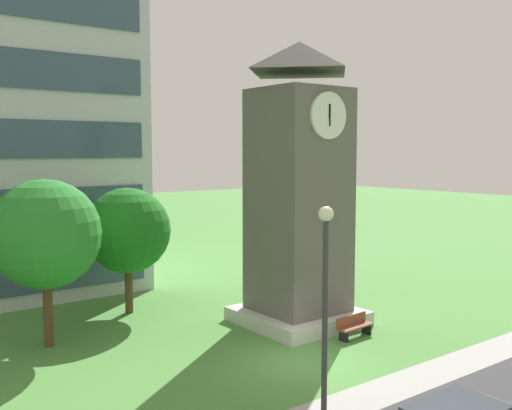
{
  "coord_description": "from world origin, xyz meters",
  "views": [
    {
      "loc": [
        -13.44,
        -14.95,
        7.43
      ],
      "look_at": [
        1.52,
        4.81,
        5.15
      ],
      "focal_mm": 41.15,
      "sensor_mm": 36.0,
      "label": 1
    }
  ],
  "objects_px": {
    "clock_tower": "(299,199)",
    "tree_streetside": "(128,231)",
    "park_bench": "(354,326)",
    "tree_near_tower": "(46,234)",
    "street_lamp": "(325,305)"
  },
  "relations": [
    {
      "from": "clock_tower",
      "to": "street_lamp",
      "type": "distance_m",
      "value": 11.41
    },
    {
      "from": "clock_tower",
      "to": "tree_streetside",
      "type": "distance_m",
      "value": 8.01
    },
    {
      "from": "park_bench",
      "to": "tree_streetside",
      "type": "relative_size",
      "value": 0.32
    },
    {
      "from": "clock_tower",
      "to": "street_lamp",
      "type": "xyz_separation_m",
      "value": [
        -6.96,
        -8.89,
        -1.62
      ]
    },
    {
      "from": "clock_tower",
      "to": "park_bench",
      "type": "bearing_deg",
      "value": -80.68
    },
    {
      "from": "tree_near_tower",
      "to": "tree_streetside",
      "type": "height_order",
      "value": "tree_near_tower"
    },
    {
      "from": "park_bench",
      "to": "tree_near_tower",
      "type": "bearing_deg",
      "value": 148.14
    },
    {
      "from": "tree_near_tower",
      "to": "tree_streetside",
      "type": "xyz_separation_m",
      "value": [
        4.48,
        2.52,
        -0.5
      ]
    },
    {
      "from": "clock_tower",
      "to": "tree_streetside",
      "type": "relative_size",
      "value": 2.07
    },
    {
      "from": "clock_tower",
      "to": "street_lamp",
      "type": "relative_size",
      "value": 1.95
    },
    {
      "from": "street_lamp",
      "to": "clock_tower",
      "type": "bearing_deg",
      "value": 51.96
    },
    {
      "from": "clock_tower",
      "to": "tree_near_tower",
      "type": "bearing_deg",
      "value": 160.53
    },
    {
      "from": "tree_near_tower",
      "to": "clock_tower",
      "type": "bearing_deg",
      "value": -19.47
    },
    {
      "from": "clock_tower",
      "to": "tree_near_tower",
      "type": "height_order",
      "value": "clock_tower"
    },
    {
      "from": "tree_near_tower",
      "to": "street_lamp",
      "type": "bearing_deg",
      "value": -77.76
    }
  ]
}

